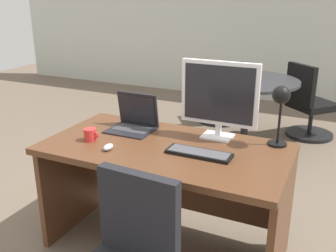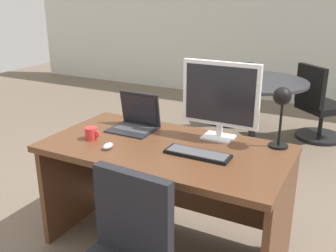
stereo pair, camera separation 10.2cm
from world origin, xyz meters
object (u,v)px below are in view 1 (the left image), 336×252
(desk, at_px, (168,174))
(monitor, at_px, (219,96))
(mouse, at_px, (108,147))
(meeting_table, at_px, (246,97))
(laptop, at_px, (135,118))
(desk_lamp, at_px, (281,103))
(meeting_chair_far, at_px, (221,98))
(keyboard, at_px, (199,153))
(coffee_mug, at_px, (90,135))
(meeting_chair_near, at_px, (308,108))

(desk, bearing_deg, monitor, 43.92)
(monitor, relative_size, mouse, 5.99)
(monitor, height_order, meeting_table, monitor)
(laptop, height_order, desk_lamp, desk_lamp)
(meeting_chair_far, bearing_deg, meeting_table, -55.16)
(monitor, xyz_separation_m, desk_lamp, (0.39, 0.01, -0.00))
(keyboard, xyz_separation_m, desk_lamp, (0.39, 0.34, 0.27))
(desk_lamp, distance_m, meeting_table, 1.88)
(keyboard, height_order, coffee_mug, coffee_mug)
(laptop, relative_size, desk_lamp, 0.80)
(desk, xyz_separation_m, coffee_mug, (-0.48, -0.17, 0.26))
(desk_lamp, bearing_deg, desk, -158.74)
(monitor, relative_size, desk_lamp, 1.31)
(keyboard, height_order, meeting_chair_near, meeting_chair_near)
(monitor, relative_size, meeting_table, 0.47)
(desk, height_order, meeting_chair_far, meeting_chair_far)
(monitor, height_order, mouse, monitor)
(desk, xyz_separation_m, desk_lamp, (0.64, 0.25, 0.50))
(monitor, relative_size, keyboard, 1.30)
(desk_lamp, distance_m, coffee_mug, 1.22)
(keyboard, distance_m, mouse, 0.56)
(mouse, xyz_separation_m, meeting_chair_near, (0.91, 2.88, -0.42))
(coffee_mug, height_order, meeting_chair_near, meeting_chair_near)
(monitor, distance_m, meeting_chair_near, 2.51)
(monitor, xyz_separation_m, laptop, (-0.59, -0.08, -0.21))
(monitor, relative_size, coffee_mug, 4.88)
(laptop, bearing_deg, coffee_mug, -113.32)
(coffee_mug, bearing_deg, monitor, 29.27)
(desk, xyz_separation_m, meeting_chair_near, (0.62, 2.63, -0.19))
(desk, xyz_separation_m, meeting_table, (0.02, 1.97, 0.05))
(meeting_table, height_order, meeting_chair_far, meeting_chair_far)
(desk, distance_m, desk_lamp, 0.84)
(coffee_mug, relative_size, meeting_chair_far, 0.12)
(monitor, distance_m, meeting_chair_far, 2.66)
(mouse, height_order, desk_lamp, desk_lamp)
(monitor, distance_m, meeting_table, 1.80)
(coffee_mug, relative_size, meeting_table, 0.10)
(desk_lamp, bearing_deg, meeting_table, 109.69)
(meeting_chair_near, bearing_deg, laptop, -111.19)
(monitor, height_order, meeting_chair_far, monitor)
(mouse, relative_size, desk_lamp, 0.22)
(meeting_table, relative_size, meeting_chair_near, 1.23)
(keyboard, distance_m, desk_lamp, 0.58)
(mouse, distance_m, meeting_table, 2.25)
(mouse, height_order, coffee_mug, coffee_mug)
(meeting_chair_far, bearing_deg, mouse, -86.13)
(monitor, height_order, meeting_chair_near, monitor)
(desk, bearing_deg, mouse, -138.70)
(desk, relative_size, meeting_table, 1.40)
(monitor, height_order, desk_lamp, monitor)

